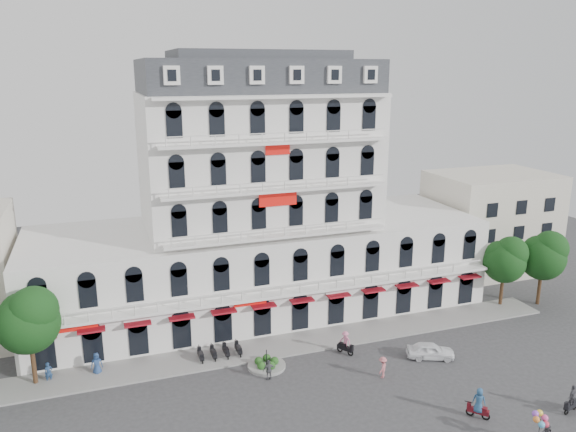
% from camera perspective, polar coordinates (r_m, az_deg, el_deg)
% --- Properties ---
extents(ground, '(120.00, 120.00, 0.00)m').
position_cam_1_polar(ground, '(44.67, 4.08, -18.05)').
color(ground, '#38383A').
rests_on(ground, ground).
extents(sidewalk, '(53.00, 4.00, 0.16)m').
position_cam_1_polar(sidewalk, '(51.87, 0.06, -12.92)').
color(sidewalk, gray).
rests_on(sidewalk, ground).
extents(main_building, '(45.00, 15.00, 25.80)m').
position_cam_1_polar(main_building, '(56.33, -2.97, 0.12)').
color(main_building, silver).
rests_on(main_building, ground).
extents(flank_building_east, '(14.00, 10.00, 12.00)m').
position_cam_1_polar(flank_building_east, '(72.99, 19.82, -0.56)').
color(flank_building_east, beige).
rests_on(flank_building_east, ground).
extents(traffic_island, '(3.20, 3.20, 1.60)m').
position_cam_1_polar(traffic_island, '(48.47, -2.19, -14.83)').
color(traffic_island, gray).
rests_on(traffic_island, ground).
extents(parked_scooter_row, '(4.40, 1.80, 1.10)m').
position_cam_1_polar(parked_scooter_row, '(50.25, -6.93, -14.12)').
color(parked_scooter_row, black).
rests_on(parked_scooter_row, ground).
extents(tree_west_inner, '(4.76, 4.76, 8.25)m').
position_cam_1_polar(tree_west_inner, '(47.92, -24.87, -9.40)').
color(tree_west_inner, '#382314').
rests_on(tree_west_inner, ground).
extents(tree_east_inner, '(4.40, 4.37, 7.57)m').
position_cam_1_polar(tree_east_inner, '(62.17, 21.21, -4.04)').
color(tree_east_inner, '#382314').
rests_on(tree_east_inner, ground).
extents(tree_east_outer, '(4.65, 4.65, 8.05)m').
position_cam_1_polar(tree_east_outer, '(63.99, 24.56, -3.55)').
color(tree_east_outer, '#382314').
rests_on(tree_east_outer, ground).
extents(parked_car, '(4.37, 3.05, 1.38)m').
position_cam_1_polar(parked_car, '(51.08, 14.27, -13.11)').
color(parked_car, white).
rests_on(parked_car, ground).
extents(rider_east, '(1.27, 1.34, 2.34)m').
position_cam_1_polar(rider_east, '(44.11, 18.82, -17.53)').
color(rider_east, maroon).
rests_on(rider_east, ground).
extents(rider_northeast, '(1.67, 0.75, 2.20)m').
position_cam_1_polar(rider_northeast, '(47.31, 26.92, -16.21)').
color(rider_northeast, black).
rests_on(rider_northeast, ground).
extents(rider_center, '(1.09, 1.51, 2.14)m').
position_cam_1_polar(rider_center, '(50.28, 5.84, -12.61)').
color(rider_center, black).
rests_on(rider_center, ground).
extents(pedestrian_left, '(0.94, 0.63, 1.89)m').
position_cam_1_polar(pedestrian_left, '(49.64, -18.86, -14.01)').
color(pedestrian_left, navy).
rests_on(pedestrian_left, ground).
extents(pedestrian_mid, '(1.02, 0.44, 1.72)m').
position_cam_1_polar(pedestrian_mid, '(46.48, -1.94, -15.36)').
color(pedestrian_mid, '#52535A').
rests_on(pedestrian_mid, ground).
extents(pedestrian_right, '(1.30, 1.26, 1.78)m').
position_cam_1_polar(pedestrian_right, '(47.36, 9.60, -14.92)').
color(pedestrian_right, '#C56870').
rests_on(pedestrian_right, ground).
extents(pedestrian_far, '(0.72, 0.59, 1.70)m').
position_cam_1_polar(pedestrian_far, '(49.90, -23.14, -14.41)').
color(pedestrian_far, navy).
rests_on(pedestrian_far, ground).
extents(balloon_vendor, '(1.31, 1.25, 2.45)m').
position_cam_1_polar(balloon_vendor, '(42.77, 24.61, -19.11)').
color(balloon_vendor, '#504E55').
rests_on(balloon_vendor, ground).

